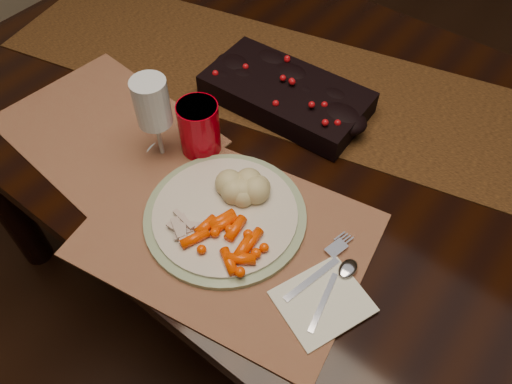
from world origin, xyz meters
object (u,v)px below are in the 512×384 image
Objects in this scene: dinner_plate at (225,215)px; mashed_potatoes at (242,186)px; turkey_shreds at (180,223)px; wine_glass at (156,120)px; dining_table at (314,236)px; baby_carrots at (226,240)px; napkin at (323,301)px; centerpiece at (286,91)px; red_cup at (199,128)px; placemat_main at (228,235)px.

dinner_plate is 3.32× the size of mashed_potatoes.
mashed_potatoes is 1.13× the size of turkey_shreds.
dinner_plate is at bearing -12.71° from wine_glass.
dinner_plate is 3.75× the size of turkey_shreds.
dining_table is 23.02× the size of turkey_shreds.
baby_carrots reaches higher than napkin.
turkey_shreds is at bearing -102.75° from dining_table.
red_cup reaches higher than centerpiece.
wine_glass is at bearing 167.29° from dinner_plate.
mashed_potatoes reaches higher than napkin.
wine_glass reaches higher than dinner_plate.
dining_table is 5.17× the size of centerpiece.
baby_carrots is 0.62× the size of wine_glass.
baby_carrots is 0.83× the size of napkin.
turkey_shreds is 0.28m from napkin.
centerpiece reaches higher than placemat_main.
centerpiece is 3.05× the size of baby_carrots.
centerpiece is at bearing 67.87° from wine_glass.
dinner_plate is 0.23m from napkin.
wine_glass reaches higher than baby_carrots.
red_cup is at bearing 134.27° from placemat_main.
wine_glass reaches higher than dining_table.
centerpiece is 0.22m from red_cup.
napkin is at bearing -19.70° from red_cup.
wine_glass is (-0.20, -0.01, 0.05)m from mashed_potatoes.
placemat_main is 0.09m from turkey_shreds.
red_cup is (-0.15, 0.05, 0.02)m from mashed_potatoes.
placemat_main is 0.23m from red_cup.
wine_glass is (-0.11, -0.27, 0.05)m from centerpiece.
red_cup is at bearing -104.98° from centerpiece.
baby_carrots is 1.30× the size of mashed_potatoes.
dinner_plate is at bearing 131.56° from baby_carrots.
turkey_shreds reaches higher than dining_table.
turkey_shreds is at bearing -121.60° from dinner_plate.
placemat_main is 6.18× the size of turkey_shreds.
baby_carrots reaches higher than turkey_shreds.
dining_table is at bearing -9.95° from centerpiece.
baby_carrots is 1.46× the size of turkey_shreds.
placemat_main is at bearing -70.71° from centerpiece.
turkey_shreds is at bearing -165.26° from baby_carrots.
dinner_plate is (-0.04, -0.29, 0.39)m from dining_table.
turkey_shreds is 0.71× the size of red_cup.
baby_carrots is 0.19m from napkin.
placemat_main is at bearing -43.74° from dinner_plate.
mashed_potatoes is (-0.00, 0.05, 0.03)m from dinner_plate.
red_cup is at bearing 160.47° from mashed_potatoes.
turkey_shreds is at bearing -108.85° from mashed_potatoes.
mashed_potatoes reaches higher than placemat_main.
dining_table is 15.76× the size of baby_carrots.
mashed_potatoes reaches higher than dinner_plate.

